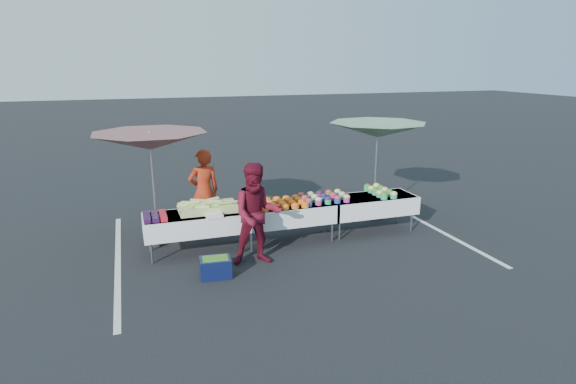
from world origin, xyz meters
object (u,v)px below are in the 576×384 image
object	(u,v)px
table_left	(195,222)
table_right	(370,204)
table_center	(288,213)
customer	(257,214)
vendor	(204,191)
storage_bin	(216,267)
umbrella_right	(378,131)
umbrella_left	(150,142)

from	to	relation	value
table_left	table_right	bearing A→B (deg)	0.00
table_center	customer	distance (m)	1.25
table_left	vendor	world-z (taller)	vendor
table_right	storage_bin	xyz separation A→B (m)	(-3.46, -1.18, -0.41)
table_left	vendor	xyz separation A→B (m)	(0.34, 1.07, 0.29)
table_left	customer	distance (m)	1.31
table_left	umbrella_right	distance (m)	4.43
table_right	vendor	distance (m)	3.44
umbrella_left	table_center	bearing A→B (deg)	-15.54
umbrella_left	umbrella_right	distance (m)	4.80
customer	storage_bin	xyz separation A→B (m)	(-0.81, -0.32, -0.73)
table_center	vendor	size ratio (longest dim) A/B	1.07
vendor	table_center	bearing A→B (deg)	136.78
table_right	storage_bin	world-z (taller)	table_right
vendor	customer	bearing A→B (deg)	100.56
vendor	storage_bin	distance (m)	2.36
table_left	customer	world-z (taller)	customer
table_left	umbrella_left	bearing A→B (deg)	133.98
table_left	storage_bin	size ratio (longest dim) A/B	3.50
table_right	customer	world-z (taller)	customer
umbrella_right	table_right	bearing A→B (deg)	-123.72
table_center	storage_bin	bearing A→B (deg)	-144.63
customer	umbrella_left	xyz separation A→B (m)	(-1.61, 1.54, 1.10)
storage_bin	table_left	bearing A→B (deg)	101.66
table_center	storage_bin	size ratio (longest dim) A/B	3.50
customer	umbrella_right	world-z (taller)	umbrella_right
customer	table_right	bearing A→B (deg)	23.78
umbrella_left	umbrella_right	size ratio (longest dim) A/B	1.09
table_center	customer	xyz separation A→B (m)	(-0.85, -0.85, 0.31)
umbrella_left	storage_bin	distance (m)	2.73
table_center	umbrella_left	distance (m)	2.92
table_center	umbrella_right	bearing A→B (deg)	18.92
table_left	vendor	size ratio (longest dim) A/B	1.07
table_center	umbrella_right	size ratio (longest dim) A/B	0.72
vendor	umbrella_right	xyz separation A→B (m)	(3.79, -0.27, 1.10)
table_right	table_left	bearing A→B (deg)	180.00
customer	storage_bin	bearing A→B (deg)	-152.31
table_left	table_center	distance (m)	1.80
table_right	umbrella_right	bearing A→B (deg)	56.28
customer	umbrella_right	bearing A→B (deg)	33.36
umbrella_right	storage_bin	xyz separation A→B (m)	(-3.99, -1.98, -1.80)
table_center	customer	world-z (taller)	customer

